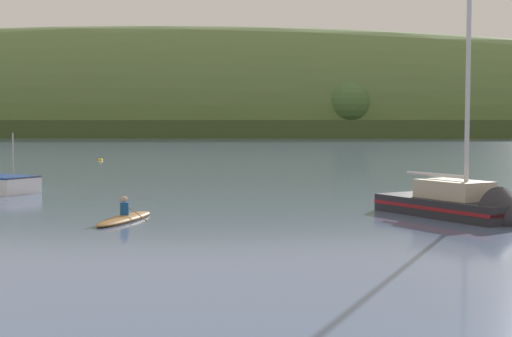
{
  "coord_description": "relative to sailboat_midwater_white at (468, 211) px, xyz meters",
  "views": [
    {
      "loc": [
        0.23,
        -0.67,
        3.54
      ],
      "look_at": [
        -2.73,
        27.91,
        1.78
      ],
      "focal_mm": 51.27,
      "sensor_mm": 36.0,
      "label": 1
    }
  ],
  "objects": [
    {
      "name": "canoe_with_paddler",
      "position": [
        -12.6,
        -1.97,
        -0.18
      ],
      "size": [
        1.75,
        4.23,
        1.02
      ],
      "rotation": [
        0.0,
        0.0,
        1.41
      ],
      "color": "brown",
      "rests_on": "ground"
    },
    {
      "name": "far_shoreline_hill",
      "position": [
        -70.3,
        192.83,
        -0.1
      ],
      "size": [
        597.25,
        100.8,
        66.83
      ],
      "rotation": [
        0.0,
        0.0,
        0.04
      ],
      "color": "#3C4E24",
      "rests_on": "ground"
    },
    {
      "name": "mooring_buoy_foreground",
      "position": [
        -27.29,
        40.62,
        -0.28
      ],
      "size": [
        0.46,
        0.46,
        0.54
      ],
      "color": "yellow",
      "rests_on": "ground"
    },
    {
      "name": "sailboat_midwater_white",
      "position": [
        0.0,
        0.0,
        0.0
      ],
      "size": [
        6.02,
        6.91,
        10.37
      ],
      "rotation": [
        0.0,
        0.0,
        5.35
      ],
      "color": "#232328",
      "rests_on": "ground"
    }
  ]
}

